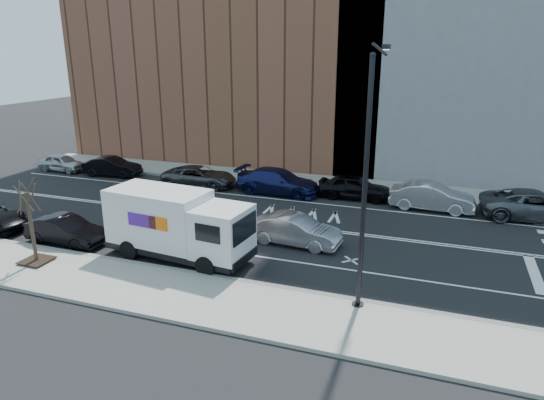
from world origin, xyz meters
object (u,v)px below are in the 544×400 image
Objects in this scene: fedex_van at (177,224)px; driving_sedan at (295,230)px; far_parked_a at (62,163)px; far_parked_b at (112,167)px.

fedex_van is 1.57× the size of driving_sedan.
far_parked_a is 0.88× the size of driving_sedan.
far_parked_b reaches higher than far_parked_a.
fedex_van is at bearing -139.50° from far_parked_b.
fedex_van is at bearing -121.35° from far_parked_a.
fedex_van reaches higher than driving_sedan.
driving_sedan reaches higher than far_parked_a.
fedex_van is at bearing 130.31° from driving_sedan.
far_parked_b is (4.58, 0.05, 0.04)m from far_parked_a.
far_parked_a is 4.58m from far_parked_b.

